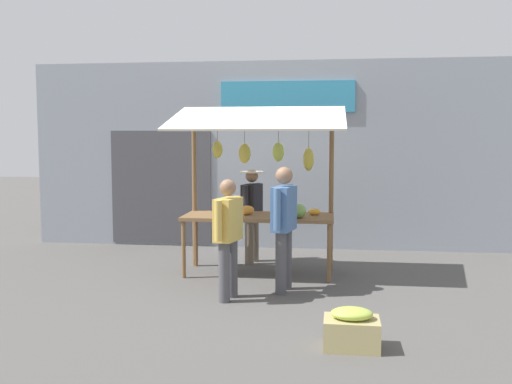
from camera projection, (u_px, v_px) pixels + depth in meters
ground_plane at (259, 274)px, 8.64m from camera, size 40.00×40.00×0.00m
street_backdrop at (271, 155)px, 10.66m from camera, size 9.00×0.30×3.40m
market_stall at (261, 171)px, 8.51m from camera, size 2.50×1.46×2.50m
vendor_with_sunhat at (252, 209)px, 9.32m from camera, size 0.39×0.65×1.51m
shopper_with_shopping_bag at (228, 232)px, 7.18m from camera, size 0.32×0.64×1.51m
shopper_in_striped_shirt at (284, 220)px, 7.54m from camera, size 0.32×0.69×1.64m
produce_crate_near at (352, 330)px, 5.56m from camera, size 0.54×0.40×0.40m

